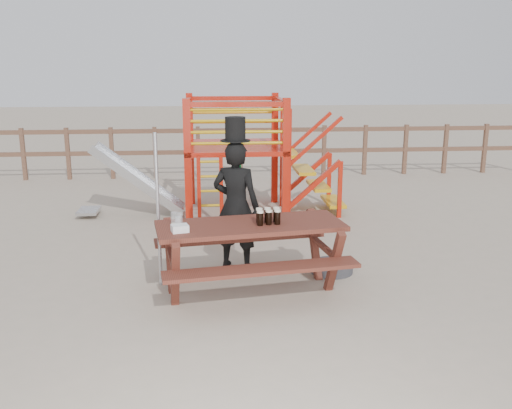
% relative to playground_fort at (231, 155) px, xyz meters
% --- Properties ---
extents(ground, '(60.00, 60.00, 0.00)m').
position_rel_playground_fort_xyz_m(ground, '(-0.12, -3.58, -1.07)').
color(ground, tan).
rests_on(ground, ground).
extents(back_fence, '(15.09, 0.09, 1.20)m').
position_rel_playground_fort_xyz_m(back_fence, '(-0.12, 3.42, -0.34)').
color(back_fence, brown).
rests_on(back_fence, ground).
extents(playground_fort, '(4.71, 1.84, 2.10)m').
position_rel_playground_fort_xyz_m(playground_fort, '(0.00, 0.00, 0.00)').
color(playground_fort, '#B61C0C').
rests_on(playground_fort, ground).
extents(picnic_table, '(2.35, 1.79, 0.83)m').
position_rel_playground_fort_xyz_m(picnic_table, '(0.08, -3.61, -0.55)').
color(picnic_table, maroon).
rests_on(picnic_table, ground).
extents(man_with_hat, '(0.71, 0.59, 1.99)m').
position_rel_playground_fort_xyz_m(man_with_hat, '(-0.05, -2.78, -0.18)').
color(man_with_hat, black).
rests_on(man_with_hat, ground).
extents(metal_pole, '(0.04, 0.04, 1.87)m').
position_rel_playground_fort_xyz_m(metal_pole, '(-1.00, -3.32, -0.14)').
color(metal_pole, '#B2B2B7').
rests_on(metal_pole, ground).
extents(parasol_base, '(0.55, 0.55, 0.23)m').
position_rel_playground_fort_xyz_m(parasol_base, '(1.17, -3.08, -1.01)').
color(parasol_base, '#36363B').
rests_on(parasol_base, ground).
extents(paper_bag, '(0.21, 0.18, 0.08)m').
position_rel_playground_fort_xyz_m(paper_bag, '(-0.72, -3.88, -0.20)').
color(paper_bag, white).
rests_on(paper_bag, picnic_table).
extents(stout_pints, '(0.28, 0.22, 0.17)m').
position_rel_playground_fort_xyz_m(stout_pints, '(0.28, -3.63, -0.15)').
color(stout_pints, black).
rests_on(stout_pints, picnic_table).
extents(empty_glasses, '(0.14, 0.25, 0.15)m').
position_rel_playground_fort_xyz_m(empty_glasses, '(-0.76, -3.67, -0.17)').
color(empty_glasses, silver).
rests_on(empty_glasses, picnic_table).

